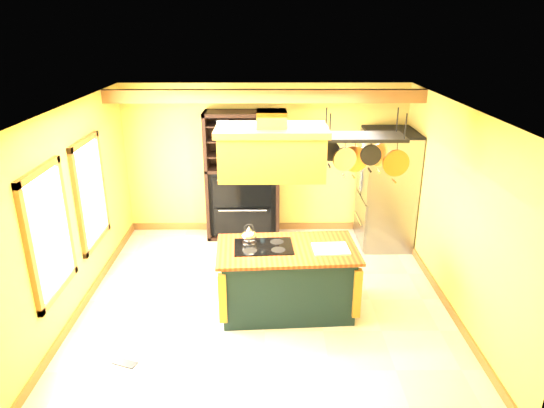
{
  "coord_description": "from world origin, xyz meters",
  "views": [
    {
      "loc": [
        0.05,
        -5.9,
        3.68
      ],
      "look_at": [
        0.1,
        0.3,
        1.33
      ],
      "focal_mm": 32.0,
      "sensor_mm": 36.0,
      "label": 1
    }
  ],
  "objects_px": {
    "pot_rack": "(364,147)",
    "hutch": "(243,189)",
    "range_hood": "(272,150)",
    "refrigerator": "(386,191)",
    "kitchen_island": "(287,278)"
  },
  "relations": [
    {
      "from": "pot_rack",
      "to": "hutch",
      "type": "relative_size",
      "value": 0.47
    },
    {
      "from": "range_hood",
      "to": "refrigerator",
      "type": "bearing_deg",
      "value": 47.2
    },
    {
      "from": "kitchen_island",
      "to": "range_hood",
      "type": "bearing_deg",
      "value": 176.76
    },
    {
      "from": "kitchen_island",
      "to": "range_hood",
      "type": "distance_m",
      "value": 1.77
    },
    {
      "from": "hutch",
      "to": "range_hood",
      "type": "bearing_deg",
      "value": -78.81
    },
    {
      "from": "refrigerator",
      "to": "pot_rack",
      "type": "bearing_deg",
      "value": -111.89
    },
    {
      "from": "pot_rack",
      "to": "hutch",
      "type": "bearing_deg",
      "value": 122.91
    },
    {
      "from": "refrigerator",
      "to": "hutch",
      "type": "height_order",
      "value": "hutch"
    },
    {
      "from": "hutch",
      "to": "refrigerator",
      "type": "bearing_deg",
      "value": -8.21
    },
    {
      "from": "pot_rack",
      "to": "kitchen_island",
      "type": "bearing_deg",
      "value": 179.96
    },
    {
      "from": "pot_rack",
      "to": "refrigerator",
      "type": "xyz_separation_m",
      "value": [
        0.85,
        2.12,
        -1.31
      ]
    },
    {
      "from": "pot_rack",
      "to": "hutch",
      "type": "distance_m",
      "value": 3.26
    },
    {
      "from": "kitchen_island",
      "to": "hutch",
      "type": "distance_m",
      "value": 2.6
    },
    {
      "from": "range_hood",
      "to": "pot_rack",
      "type": "bearing_deg",
      "value": 0.0
    },
    {
      "from": "pot_rack",
      "to": "refrigerator",
      "type": "relative_size",
      "value": 0.54
    }
  ]
}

